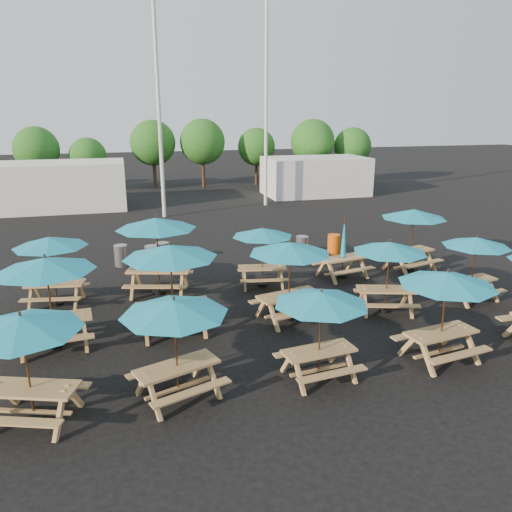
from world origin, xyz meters
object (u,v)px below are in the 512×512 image
object	(u,v)px
picnic_unit_10	(390,250)
picnic_unit_1	(46,269)
picnic_unit_8	(262,235)
picnic_unit_11	(343,253)
picnic_unit_2	(50,245)
picnic_unit_14	(414,217)
waste_bin_0	(121,256)
picnic_unit_4	(170,256)
picnic_unit_9	(447,283)
picnic_unit_7	(290,252)
picnic_unit_5	(156,227)
waste_bin_4	(302,246)
picnic_unit_3	(174,312)
picnic_unit_13	(476,245)
waste_bin_5	(334,244)
waste_bin_2	(163,253)
waste_bin_1	(152,256)
waste_bin_3	(277,248)
picnic_unit_0	(22,329)
picnic_unit_6	(321,302)

from	to	relation	value
picnic_unit_10	picnic_unit_1	bearing A→B (deg)	-163.84
picnic_unit_8	picnic_unit_11	distance (m)	3.15
picnic_unit_2	picnic_unit_14	xyz separation A→B (m)	(12.38, 0.25, 0.14)
picnic_unit_10	waste_bin_0	world-z (taller)	picnic_unit_10
picnic_unit_4	picnic_unit_9	size ratio (longest dim) A/B	0.98
waste_bin_0	picnic_unit_7	bearing A→B (deg)	-54.84
picnic_unit_7	picnic_unit_8	bearing A→B (deg)	75.71
picnic_unit_5	picnic_unit_2	bearing A→B (deg)	-160.97
picnic_unit_4	waste_bin_4	bearing A→B (deg)	44.85
picnic_unit_3	picnic_unit_14	xyz separation A→B (m)	(9.34, 6.38, 0.13)
picnic_unit_7	picnic_unit_3	bearing A→B (deg)	-151.06
picnic_unit_13	waste_bin_5	size ratio (longest dim) A/B	2.87
picnic_unit_8	picnic_unit_2	bearing A→B (deg)	-170.59
waste_bin_2	waste_bin_0	bearing A→B (deg)	178.98
waste_bin_0	waste_bin_1	xyz separation A→B (m)	(1.14, -0.41, 0.00)
picnic_unit_10	waste_bin_0	bearing A→B (deg)	154.99
picnic_unit_7	picnic_unit_4	bearing A→B (deg)	166.82
picnic_unit_5	waste_bin_5	world-z (taller)	picnic_unit_5
picnic_unit_2	waste_bin_1	xyz separation A→B (m)	(3.10, 3.23, -1.51)
picnic_unit_7	waste_bin_1	world-z (taller)	picnic_unit_7
waste_bin_3	picnic_unit_11	bearing A→B (deg)	-61.84
picnic_unit_11	picnic_unit_14	size ratio (longest dim) A/B	0.77
picnic_unit_1	waste_bin_3	distance (m)	10.03
picnic_unit_9	picnic_unit_10	distance (m)	3.07
picnic_unit_0	picnic_unit_8	bearing A→B (deg)	64.25
picnic_unit_8	picnic_unit_10	size ratio (longest dim) A/B	0.87
picnic_unit_5	waste_bin_3	distance (m)	5.98
picnic_unit_1	waste_bin_4	bearing A→B (deg)	28.93
picnic_unit_2	waste_bin_3	world-z (taller)	picnic_unit_2
picnic_unit_6	picnic_unit_9	distance (m)	3.12
picnic_unit_8	waste_bin_1	xyz separation A→B (m)	(-3.50, 3.19, -1.38)
picnic_unit_11	picnic_unit_1	bearing A→B (deg)	-173.11
picnic_unit_5	picnic_unit_7	size ratio (longest dim) A/B	1.13
picnic_unit_7	waste_bin_4	xyz separation A→B (m)	(2.60, 6.04, -1.62)
waste_bin_5	picnic_unit_8	bearing A→B (deg)	-142.41
picnic_unit_5	picnic_unit_9	xyz separation A→B (m)	(6.14, -6.32, -0.28)
waste_bin_0	waste_bin_4	world-z (taller)	same
picnic_unit_9	picnic_unit_10	bearing A→B (deg)	76.13
picnic_unit_7	picnic_unit_13	xyz separation A→B (m)	(6.06, -0.00, -0.23)
picnic_unit_14	waste_bin_2	distance (m)	9.60
picnic_unit_2	picnic_unit_4	world-z (taller)	picnic_unit_4
picnic_unit_10	picnic_unit_7	bearing A→B (deg)	-166.79
picnic_unit_4	waste_bin_4	size ratio (longest dim) A/B	3.05
waste_bin_2	waste_bin_3	world-z (taller)	same
picnic_unit_1	picnic_unit_13	size ratio (longest dim) A/B	1.11
picnic_unit_9	waste_bin_2	size ratio (longest dim) A/B	3.10
waste_bin_5	picnic_unit_7	bearing A→B (deg)	-123.66
picnic_unit_5	picnic_unit_7	distance (m)	4.61
picnic_unit_3	waste_bin_1	size ratio (longest dim) A/B	3.40
waste_bin_2	waste_bin_3	bearing A→B (deg)	-6.96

